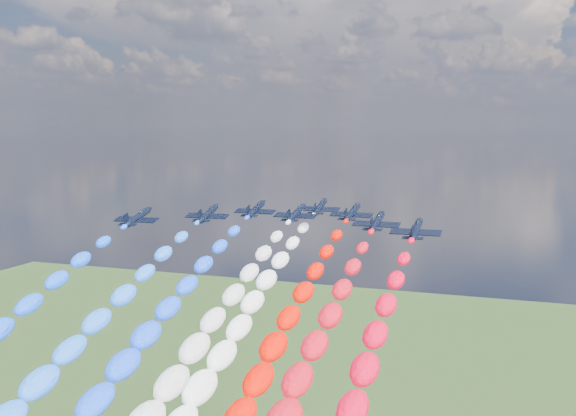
% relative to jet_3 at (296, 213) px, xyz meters
% --- Properties ---
extents(jet_0, '(10.09, 13.69, 5.89)m').
position_rel_jet_3_xyz_m(jet_0, '(-30.72, -18.07, 0.00)').
color(jet_0, black).
extents(jet_1, '(10.73, 14.14, 5.89)m').
position_rel_jet_3_xyz_m(jet_1, '(-18.79, -7.34, 0.00)').
color(jet_1, black).
extents(trail_1, '(5.85, 105.18, 42.58)m').
position_rel_jet_3_xyz_m(trail_1, '(-18.79, -62.44, -19.66)').
color(trail_1, blue).
extents(jet_2, '(9.96, 13.60, 5.89)m').
position_rel_jet_3_xyz_m(jet_2, '(-11.61, 3.95, 0.00)').
color(jet_2, black).
extents(trail_2, '(5.85, 105.18, 42.58)m').
position_rel_jet_3_xyz_m(trail_2, '(-11.61, -51.16, -19.66)').
color(trail_2, '#184CFF').
extents(jet_3, '(10.26, 13.82, 5.89)m').
position_rel_jet_3_xyz_m(jet_3, '(0.00, 0.00, 0.00)').
color(jet_3, black).
extents(trail_3, '(5.85, 105.18, 42.58)m').
position_rel_jet_3_xyz_m(trail_3, '(0.00, -55.11, -19.66)').
color(trail_3, silver).
extents(jet_4, '(10.33, 13.86, 5.89)m').
position_rel_jet_3_xyz_m(jet_4, '(1.65, 13.46, 0.00)').
color(jet_4, black).
extents(trail_4, '(5.85, 105.18, 42.58)m').
position_rel_jet_3_xyz_m(trail_4, '(1.65, -41.65, -19.66)').
color(trail_4, white).
extents(jet_5, '(10.50, 13.98, 5.89)m').
position_rel_jet_3_xyz_m(jet_5, '(11.72, 5.68, 0.00)').
color(jet_5, black).
extents(trail_5, '(5.85, 105.18, 42.58)m').
position_rel_jet_3_xyz_m(trail_5, '(11.72, -49.42, -19.66)').
color(trail_5, '#F40C00').
extents(jet_6, '(9.98, 13.61, 5.89)m').
position_rel_jet_3_xyz_m(jet_6, '(20.40, -7.40, 0.00)').
color(jet_6, black).
extents(trail_6, '(5.85, 105.18, 42.58)m').
position_rel_jet_3_xyz_m(trail_6, '(20.40, -62.51, -19.66)').
color(trail_6, red).
extents(jet_7, '(9.97, 13.61, 5.89)m').
position_rel_jet_3_xyz_m(jet_7, '(29.88, -15.47, 0.00)').
color(jet_7, black).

